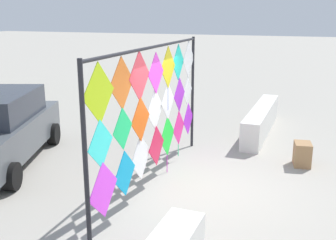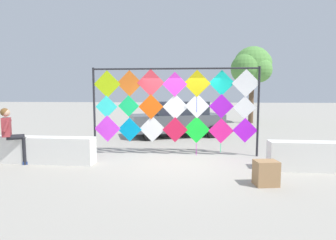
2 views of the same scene
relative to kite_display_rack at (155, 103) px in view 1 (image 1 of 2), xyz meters
The scene contains 4 objects.
ground 2.04m from the kite_display_rack, 78.64° to the right, with size 120.00×120.00×0.00m, color #9E998E.
plaza_ledge_right 5.01m from the kite_display_rack, 17.04° to the right, with size 4.00×0.49×0.76m, color silver.
kite_display_rack is the anchor object (origin of this frame).
cardboard_box_large 3.80m from the kite_display_rack, 50.57° to the right, with size 0.49×0.37×0.55m, color #9E754C.
Camera 1 is at (-7.21, -1.89, 3.39)m, focal length 42.80 mm.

